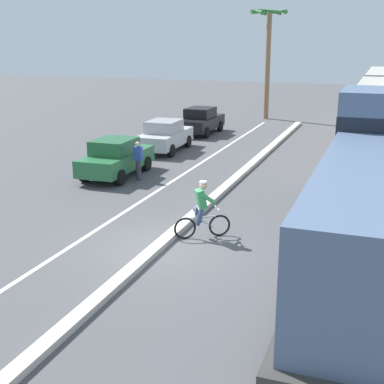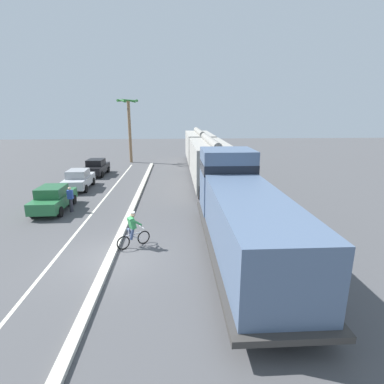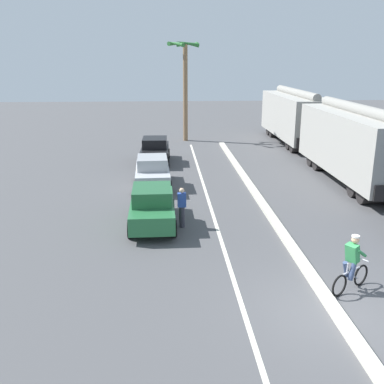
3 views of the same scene
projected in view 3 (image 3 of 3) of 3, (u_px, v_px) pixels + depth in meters
ground_plane at (334, 312)px, 11.92m from camera, size 120.00×120.00×0.00m
median_curb at (279, 228)px, 17.63m from camera, size 0.36×36.00×0.16m
lane_stripe at (218, 231)px, 17.51m from camera, size 0.14×36.00×0.01m
hopper_car_lead at (356, 144)px, 23.82m from camera, size 2.90×10.60×4.18m
hopper_car_middle at (295, 116)px, 34.91m from camera, size 2.90×10.60×4.18m
parked_car_green at (152, 206)px, 17.90m from camera, size 1.87×4.22×1.62m
parked_car_silver at (153, 172)px, 23.26m from camera, size 1.94×4.25×1.62m
parked_car_black at (155, 150)px, 28.63m from camera, size 1.90×4.23×1.62m
cyclist at (352, 265)px, 12.79m from camera, size 1.45×1.00×1.71m
palm_tree_near at (185, 70)px, 34.90m from camera, size 2.57×2.74×7.80m
pedestrian_by_cars at (182, 207)px, 17.68m from camera, size 0.34×0.22×1.62m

